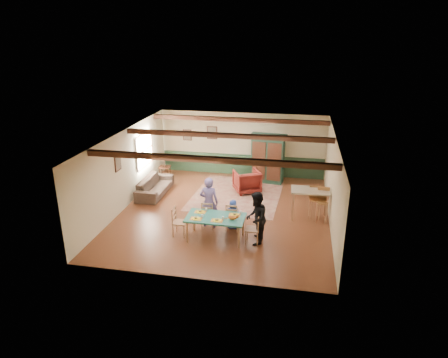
% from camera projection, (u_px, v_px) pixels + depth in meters
% --- Properties ---
extents(floor, '(8.00, 8.00, 0.00)m').
position_uv_depth(floor, '(224.00, 212.00, 13.70)').
color(floor, '#562818').
rests_on(floor, ground).
extents(wall_back, '(7.00, 0.02, 2.70)m').
position_uv_depth(wall_back, '(242.00, 144.00, 16.92)').
color(wall_back, beige).
rests_on(wall_back, floor).
extents(wall_left, '(0.02, 8.00, 2.70)m').
position_uv_depth(wall_left, '(126.00, 169.00, 13.86)').
color(wall_left, beige).
rests_on(wall_left, floor).
extents(wall_right, '(0.02, 8.00, 2.70)m').
position_uv_depth(wall_right, '(333.00, 182.00, 12.61)').
color(wall_right, beige).
rests_on(wall_right, floor).
extents(ceiling, '(7.00, 8.00, 0.02)m').
position_uv_depth(ceiling, '(224.00, 136.00, 12.77)').
color(ceiling, white).
rests_on(ceiling, wall_back).
extents(wainscot_back, '(6.95, 0.03, 0.90)m').
position_uv_depth(wainscot_back, '(242.00, 165.00, 17.22)').
color(wainscot_back, '#203B26').
rests_on(wainscot_back, floor).
extents(ceiling_beam_front, '(6.95, 0.16, 0.16)m').
position_uv_depth(ceiling_beam_front, '(208.00, 159.00, 10.68)').
color(ceiling_beam_front, black).
rests_on(ceiling_beam_front, ceiling).
extents(ceiling_beam_mid, '(6.95, 0.16, 0.16)m').
position_uv_depth(ceiling_beam_mid, '(227.00, 135.00, 13.17)').
color(ceiling_beam_mid, black).
rests_on(ceiling_beam_mid, ceiling).
extents(ceiling_beam_back, '(6.95, 0.16, 0.16)m').
position_uv_depth(ceiling_beam_back, '(239.00, 120.00, 15.57)').
color(ceiling_beam_back, black).
rests_on(ceiling_beam_back, ceiling).
extents(window_left, '(0.06, 1.60, 1.30)m').
position_uv_depth(window_left, '(144.00, 150.00, 15.35)').
color(window_left, white).
rests_on(window_left, wall_left).
extents(picture_left_wall, '(0.04, 0.42, 0.52)m').
position_uv_depth(picture_left_wall, '(118.00, 163.00, 13.17)').
color(picture_left_wall, gray).
rests_on(picture_left_wall, wall_left).
extents(picture_back_a, '(0.45, 0.04, 0.55)m').
position_uv_depth(picture_back_a, '(212.00, 133.00, 16.97)').
color(picture_back_a, gray).
rests_on(picture_back_a, wall_back).
extents(picture_back_b, '(0.38, 0.04, 0.48)m').
position_uv_depth(picture_back_b, '(187.00, 135.00, 17.22)').
color(picture_back_b, gray).
rests_on(picture_back_b, wall_back).
extents(dining_table, '(1.73, 0.97, 0.72)m').
position_uv_depth(dining_table, '(216.00, 228.00, 11.83)').
color(dining_table, '#20665B').
rests_on(dining_table, floor).
extents(dining_chair_far_left, '(0.41, 0.42, 0.91)m').
position_uv_depth(dining_chair_far_left, '(209.00, 214.00, 12.50)').
color(dining_chair_far_left, '#AD7956').
rests_on(dining_chair_far_left, floor).
extents(dining_chair_far_right, '(0.41, 0.42, 0.91)m').
position_uv_depth(dining_chair_far_right, '(233.00, 216.00, 12.36)').
color(dining_chair_far_right, '#AD7956').
rests_on(dining_chair_far_right, floor).
extents(dining_chair_end_left, '(0.42, 0.41, 0.91)m').
position_uv_depth(dining_chair_end_left, '(180.00, 222.00, 12.00)').
color(dining_chair_end_left, '#AD7956').
rests_on(dining_chair_end_left, floor).
extents(dining_chair_end_right, '(0.42, 0.41, 0.91)m').
position_uv_depth(dining_chair_end_right, '(252.00, 228.00, 11.59)').
color(dining_chair_end_right, '#AD7956').
rests_on(dining_chair_end_right, floor).
extents(person_man, '(0.61, 0.40, 1.65)m').
position_uv_depth(person_man, '(209.00, 202.00, 12.44)').
color(person_man, '#6C5A9A').
rests_on(person_man, floor).
extents(person_woman, '(0.61, 0.77, 1.58)m').
position_uv_depth(person_woman, '(256.00, 218.00, 11.46)').
color(person_woman, black).
rests_on(person_woman, floor).
extents(person_child, '(0.47, 0.31, 0.96)m').
position_uv_depth(person_child, '(233.00, 214.00, 12.42)').
color(person_child, '#264299').
rests_on(person_child, floor).
extents(cat, '(0.35, 0.14, 0.17)m').
position_uv_depth(cat, '(233.00, 217.00, 11.49)').
color(cat, '#C15C22').
rests_on(cat, dining_table).
extents(place_setting_near_left, '(0.39, 0.29, 0.11)m').
position_uv_depth(place_setting_near_left, '(196.00, 217.00, 11.57)').
color(place_setting_near_left, yellow).
rests_on(place_setting_near_left, dining_table).
extents(place_setting_near_center, '(0.39, 0.29, 0.11)m').
position_uv_depth(place_setting_near_center, '(217.00, 219.00, 11.45)').
color(place_setting_near_center, yellow).
rests_on(place_setting_near_center, dining_table).
extents(place_setting_far_left, '(0.39, 0.29, 0.11)m').
position_uv_depth(place_setting_far_left, '(200.00, 210.00, 12.01)').
color(place_setting_far_left, yellow).
rests_on(place_setting_far_left, dining_table).
extents(place_setting_far_right, '(0.39, 0.29, 0.11)m').
position_uv_depth(place_setting_far_right, '(235.00, 213.00, 11.81)').
color(place_setting_far_right, yellow).
rests_on(place_setting_far_right, dining_table).
extents(area_rug, '(3.39, 3.96, 0.01)m').
position_uv_depth(area_rug, '(237.00, 195.00, 15.17)').
color(area_rug, tan).
rests_on(area_rug, floor).
extents(armoire, '(1.48, 0.75, 2.01)m').
position_uv_depth(armoire, '(268.00, 159.00, 16.16)').
color(armoire, '#133024').
rests_on(armoire, floor).
extents(armchair, '(1.24, 1.25, 0.86)m').
position_uv_depth(armchair, '(247.00, 181.00, 15.34)').
color(armchair, '#470E0E').
rests_on(armchair, floor).
extents(sofa, '(0.86, 2.18, 0.63)m').
position_uv_depth(sofa, '(155.00, 186.00, 15.19)').
color(sofa, '#392C23').
rests_on(sofa, floor).
extents(end_table, '(0.46, 0.46, 0.54)m').
position_uv_depth(end_table, '(165.00, 173.00, 16.78)').
color(end_table, black).
rests_on(end_table, floor).
extents(table_lamp, '(0.31, 0.31, 0.49)m').
position_uv_depth(table_lamp, '(164.00, 161.00, 16.60)').
color(table_lamp, beige).
rests_on(table_lamp, end_table).
extents(counter_table, '(1.26, 0.76, 1.03)m').
position_uv_depth(counter_table, '(309.00, 204.00, 13.08)').
color(counter_table, beige).
rests_on(counter_table, floor).
extents(bar_stool_left, '(0.43, 0.47, 1.08)m').
position_uv_depth(bar_stool_left, '(315.00, 203.00, 13.11)').
color(bar_stool_left, '#A77340').
rests_on(bar_stool_left, floor).
extents(bar_stool_right, '(0.46, 0.49, 1.15)m').
position_uv_depth(bar_stool_right, '(322.00, 205.00, 12.84)').
color(bar_stool_right, '#A77340').
rests_on(bar_stool_right, floor).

